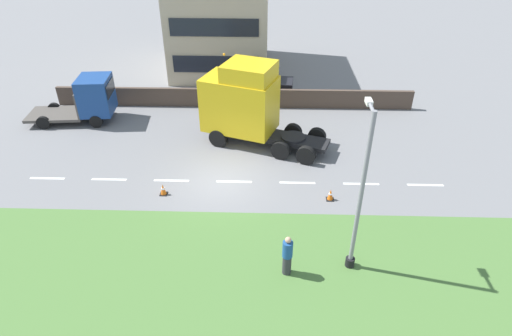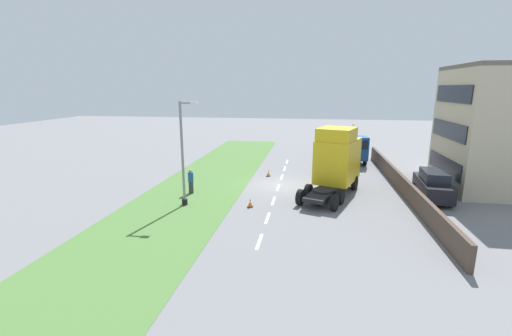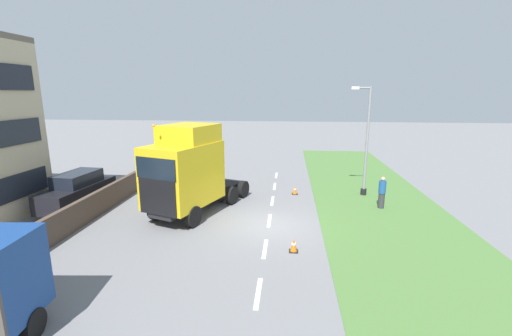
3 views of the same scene
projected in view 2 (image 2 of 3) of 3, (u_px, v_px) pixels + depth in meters
ground_plane at (279, 185)px, 26.93m from camera, size 120.00×120.00×0.00m
grass_verge at (206, 182)px, 27.86m from camera, size 7.00×44.00×0.01m
lane_markings at (278, 188)px, 26.25m from camera, size 0.16×21.00×0.00m
boundary_wall at (400, 182)px, 25.38m from camera, size 0.25×24.00×1.28m
lorry_cab at (337, 160)px, 24.74m from camera, size 4.68×7.41×4.87m
flatbed_truck at (354, 149)px, 33.99m from camera, size 2.65×5.55×2.85m
parked_car at (433, 185)px, 23.41m from camera, size 2.12×4.90×2.00m
lamp_post at (184, 160)px, 21.67m from camera, size 1.30×0.36×6.67m
pedestrian at (191, 182)px, 24.63m from camera, size 0.39×0.39×1.80m
traffic_cone_lead at (250, 203)px, 21.90m from camera, size 0.36×0.36×0.58m
traffic_cone_trailing at (268, 173)px, 29.58m from camera, size 0.36×0.36×0.58m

